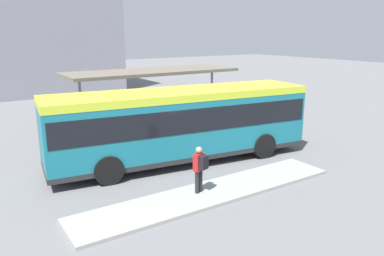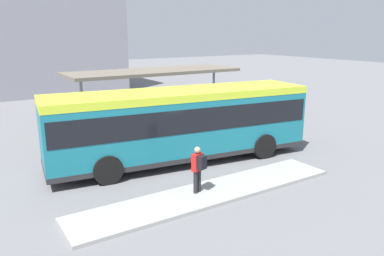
% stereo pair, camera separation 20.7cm
% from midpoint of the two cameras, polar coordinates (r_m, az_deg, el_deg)
% --- Properties ---
extents(ground_plane, '(120.00, 120.00, 0.00)m').
position_cam_midpoint_polar(ground_plane, '(16.28, -2.01, -4.99)').
color(ground_plane, slate).
extents(curb_island, '(9.86, 1.80, 0.12)m').
position_cam_midpoint_polar(curb_island, '(13.00, 2.57, -9.86)').
color(curb_island, '#9E9E99').
rests_on(curb_island, ground_plane).
extents(city_bus, '(11.37, 4.00, 3.08)m').
position_cam_midpoint_polar(city_bus, '(15.78, -2.03, 1.19)').
color(city_bus, '#197284').
rests_on(city_bus, ground_plane).
extents(pedestrian_waiting, '(0.45, 0.49, 1.61)m').
position_cam_midpoint_polar(pedestrian_waiting, '(12.54, 0.73, -5.92)').
color(pedestrian_waiting, '#232328').
rests_on(pedestrian_waiting, curb_island).
extents(bicycle_white, '(0.48, 1.52, 0.66)m').
position_cam_midpoint_polar(bicycle_white, '(22.69, 11.58, 1.16)').
color(bicycle_white, black).
rests_on(bicycle_white, ground_plane).
extents(bicycle_black, '(0.48, 1.62, 0.70)m').
position_cam_midpoint_polar(bicycle_black, '(23.39, 10.75, 1.65)').
color(bicycle_black, black).
rests_on(bicycle_black, ground_plane).
extents(bicycle_green, '(0.48, 1.66, 0.72)m').
position_cam_midpoint_polar(bicycle_green, '(23.90, 9.47, 2.00)').
color(bicycle_green, black).
rests_on(bicycle_green, ground_plane).
extents(bicycle_yellow, '(0.48, 1.66, 0.72)m').
position_cam_midpoint_polar(bicycle_yellow, '(24.52, 8.47, 2.35)').
color(bicycle_yellow, black).
rests_on(bicycle_yellow, ground_plane).
extents(station_shelter, '(10.37, 3.48, 3.23)m').
position_cam_midpoint_polar(station_shelter, '(22.63, -6.31, 8.44)').
color(station_shelter, '#706656').
rests_on(station_shelter, ground_plane).
extents(potted_planter_near_shelter, '(0.77, 0.77, 1.28)m').
position_cam_midpoint_polar(potted_planter_near_shelter, '(19.47, -9.81, 0.11)').
color(potted_planter_near_shelter, slate).
rests_on(potted_planter_near_shelter, ground_plane).
extents(potted_planter_far_side, '(1.01, 1.01, 1.49)m').
position_cam_midpoint_polar(potted_planter_far_side, '(21.05, 0.70, 1.67)').
color(potted_planter_far_side, slate).
rests_on(potted_planter_far_side, ground_plane).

